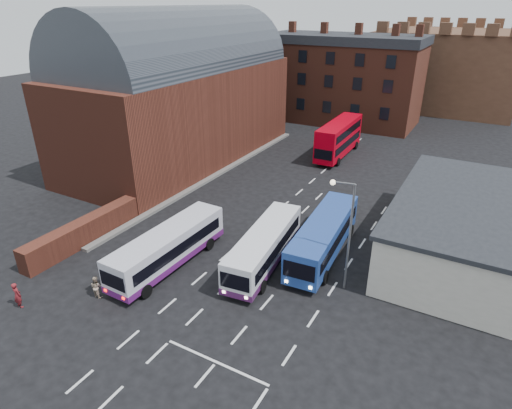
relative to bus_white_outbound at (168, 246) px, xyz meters
The scene contains 13 objects.
ground 4.10m from the bus_white_outbound, 45.24° to the right, with size 180.00×180.00×0.00m, color black.
railway_station 23.16m from the bus_white_outbound, 125.02° to the left, with size 12.00×28.00×16.00m.
forecourt_wall 7.59m from the bus_white_outbound, behind, with size 1.20×10.00×1.80m, color #602B1E.
cream_building 20.99m from the bus_white_outbound, 32.61° to the left, with size 10.40×16.40×4.25m.
brick_terrace 43.61m from the bus_white_outbound, 94.39° to the left, with size 22.00×10.00×11.00m, color brown.
castle_keep 64.05m from the bus_white_outbound, 82.20° to the left, with size 22.00×22.00×12.00m, color brown.
bus_white_outbound is the anchor object (origin of this frame).
bus_white_inbound 6.47m from the bus_white_outbound, 30.48° to the left, with size 3.20×9.55×2.55m.
bus_blue 10.71m from the bus_white_outbound, 36.31° to the left, with size 3.10×10.24×2.75m.
bus_red_double 27.63m from the bus_white_outbound, 85.31° to the left, with size 2.63×10.06×4.01m.
street_lamp 11.84m from the bus_white_outbound, 16.54° to the left, with size 1.45×0.48×7.24m.
pedestrian_red 9.24m from the bus_white_outbound, 122.23° to the right, with size 0.61×0.40×1.68m, color maroon.
pedestrian_beige 5.18m from the bus_white_outbound, 108.84° to the right, with size 0.70×0.54×1.43m, color tan.
Camera 1 is at (14.53, -15.95, 16.40)m, focal length 30.00 mm.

